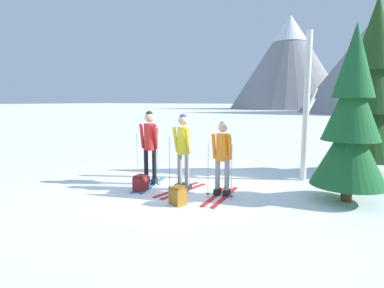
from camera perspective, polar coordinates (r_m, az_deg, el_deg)
The scene contains 10 objects.
ground_plane at distance 7.94m, azimuth -1.36°, elevation -7.69°, with size 400.00×400.00×0.00m, color white.
skier_in_red at distance 8.12m, azimuth -7.47°, elevation 0.26°, with size 0.75×1.68×1.86m.
skier_in_yellow at distance 7.52m, azimuth -1.62°, elevation -0.72°, with size 0.61×1.64×1.81m.
skier_in_orange at distance 7.12m, azimuth 5.47°, elevation -1.77°, with size 0.61×1.69×1.68m.
pine_tree_near at distance 10.30m, azimuth 29.32°, elevation 7.58°, with size 2.04×2.04×4.94m.
pine_tree_mid at distance 7.34m, azimuth 26.39°, elevation 3.50°, with size 1.51×1.51×3.65m.
birch_tree_tall at distance 8.92m, azimuth 19.65°, elevation 6.21°, with size 0.27×0.61×3.87m.
backpack_on_snow_front at distance 7.67m, azimuth -9.10°, elevation -6.89°, with size 0.25×0.33×0.38m.
backpack_on_snow_beside at distance 6.64m, azimuth -2.54°, elevation -9.12°, with size 0.39×0.34×0.38m.
mountain_ridge_distant at distance 74.05m, azimuth 26.99°, elevation 14.94°, with size 58.19×52.54×24.74m.
Camera 1 is at (3.93, -6.57, 2.11)m, focal length 30.07 mm.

